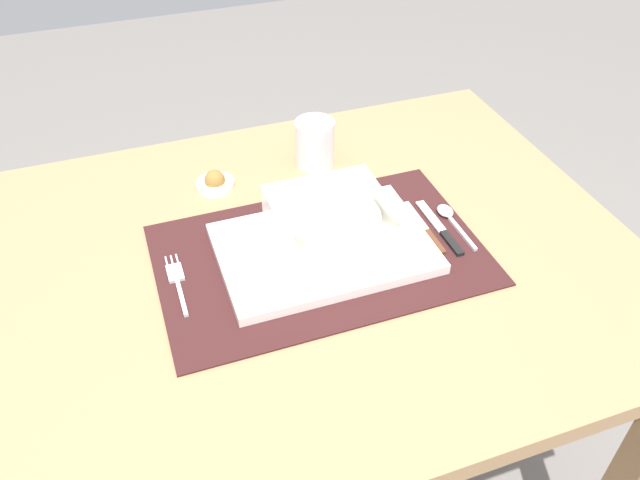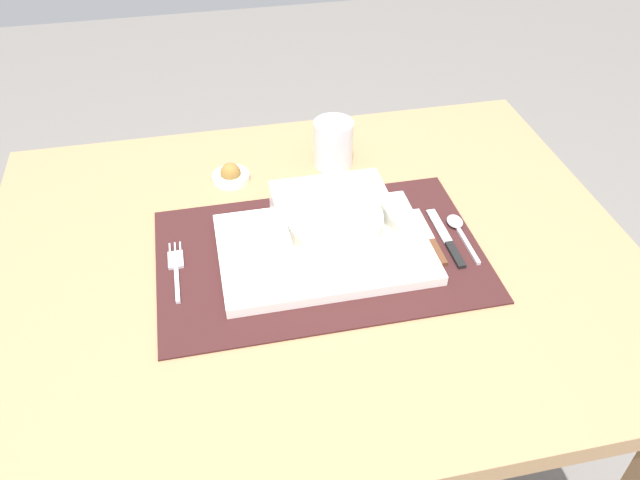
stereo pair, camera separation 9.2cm
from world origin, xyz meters
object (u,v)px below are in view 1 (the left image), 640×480
(dining_table, at_px, (312,302))
(spoon, at_px, (449,215))
(porridge_bowl, at_px, (333,224))
(bread_knife, at_px, (425,230))
(drinking_glass, at_px, (315,146))
(condiment_saucer, at_px, (215,183))
(butter_knife, at_px, (442,230))
(fork, at_px, (177,279))

(dining_table, xyz_separation_m, spoon, (0.23, 0.00, 0.11))
(porridge_bowl, bearing_deg, spoon, -1.67)
(dining_table, xyz_separation_m, bread_knife, (0.18, -0.02, 0.11))
(bread_knife, relative_size, drinking_glass, 1.58)
(bread_knife, xyz_separation_m, condiment_saucer, (-0.28, 0.23, 0.00))
(dining_table, relative_size, butter_knife, 7.04)
(fork, distance_m, drinking_glass, 0.36)
(fork, xyz_separation_m, bread_knife, (0.38, -0.02, 0.00))
(porridge_bowl, height_order, condiment_saucer, porridge_bowl)
(condiment_saucer, bearing_deg, spoon, -32.28)
(fork, relative_size, drinking_glass, 1.51)
(butter_knife, xyz_separation_m, condiment_saucer, (-0.30, 0.24, 0.00))
(spoon, height_order, butter_knife, spoon)
(butter_knife, height_order, condiment_saucer, condiment_saucer)
(bread_knife, bearing_deg, condiment_saucer, 144.47)
(spoon, xyz_separation_m, bread_knife, (-0.05, -0.02, -0.00))
(fork, bearing_deg, porridge_bowl, 0.91)
(bread_knife, bearing_deg, drinking_glass, 115.63)
(porridge_bowl, bearing_deg, drinking_glass, 77.78)
(spoon, relative_size, drinking_glass, 1.35)
(dining_table, height_order, spoon, spoon)
(butter_knife, relative_size, drinking_glass, 1.64)
(porridge_bowl, height_order, butter_knife, porridge_bowl)
(spoon, height_order, drinking_glass, drinking_glass)
(condiment_saucer, bearing_deg, porridge_bowl, -56.18)
(dining_table, distance_m, spoon, 0.26)
(bread_knife, distance_m, drinking_glass, 0.26)
(dining_table, height_order, condiment_saucer, condiment_saucer)
(porridge_bowl, relative_size, drinking_glass, 2.03)
(spoon, height_order, condiment_saucer, condiment_saucer)
(dining_table, height_order, drinking_glass, drinking_glass)
(dining_table, xyz_separation_m, condiment_saucer, (-0.10, 0.21, 0.12))
(dining_table, height_order, fork, fork)
(dining_table, bearing_deg, drinking_glass, 69.68)
(spoon, relative_size, butter_knife, 0.82)
(butter_knife, xyz_separation_m, drinking_glass, (-0.12, 0.25, 0.03))
(porridge_bowl, relative_size, condiment_saucer, 2.67)
(dining_table, height_order, bread_knife, bread_knife)
(fork, bearing_deg, condiment_saucer, 63.79)
(spoon, distance_m, condiment_saucer, 0.39)
(spoon, bearing_deg, drinking_glass, 123.01)
(porridge_bowl, distance_m, condiment_saucer, 0.24)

